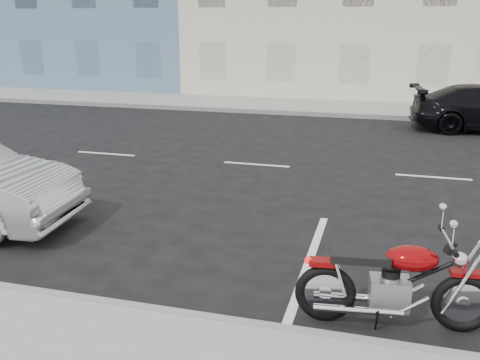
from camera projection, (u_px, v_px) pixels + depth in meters
name	position (u px, v px, depth m)	size (l,w,h in m)	color
ground	(341.00, 171.00, 12.25)	(120.00, 120.00, 0.00)	black
sidewalk_far	(236.00, 103.00, 21.53)	(80.00, 3.40, 0.15)	gray
curb_far	(223.00, 110.00, 19.96)	(80.00, 0.12, 0.16)	gray
motorcycle	(468.00, 291.00, 5.80)	(2.18, 0.72, 1.10)	black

